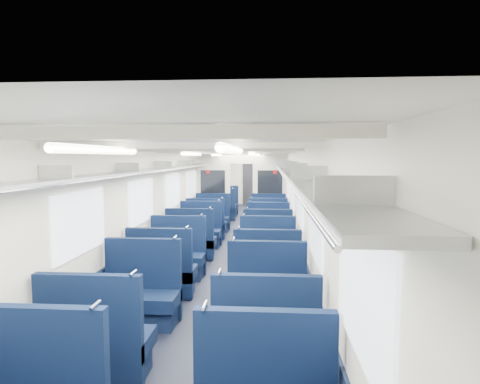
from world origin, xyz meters
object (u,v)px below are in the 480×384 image
(seat_10, at_px, (177,258))
(seat_19, at_px, (268,220))
(seat_5, at_px, (266,347))
(seat_18, at_px, (212,219))
(seat_4, at_px, (96,346))
(seat_14, at_px, (200,233))
(seat_6, at_px, (141,298))
(seat_7, at_px, (267,302))
(seat_9, at_px, (267,276))
(seat_8, at_px, (162,274))
(end_door, at_px, (251,183))
(bulkhead, at_px, (241,189))
(seat_21, at_px, (268,211))
(seat_22, at_px, (224,206))
(seat_16, at_px, (206,226))
(seat_17, at_px, (268,226))
(seat_11, at_px, (267,258))
(seat_20, at_px, (221,210))
(seat_23, at_px, (268,207))
(seat_12, at_px, (191,243))
(seat_15, at_px, (268,234))
(seat_13, at_px, (268,244))

(seat_10, height_order, seat_19, same)
(seat_5, xyz_separation_m, seat_18, (-1.66, 8.02, 0.00))
(seat_4, relative_size, seat_14, 1.00)
(seat_6, bearing_deg, seat_7, -1.76)
(seat_6, distance_m, seat_9, 1.98)
(seat_7, xyz_separation_m, seat_8, (-1.66, 1.11, 0.00))
(end_door, distance_m, seat_10, 11.60)
(bulkhead, height_order, seat_14, bulkhead)
(seat_4, xyz_separation_m, seat_21, (1.66, 10.14, 0.00))
(bulkhead, bearing_deg, seat_4, -95.50)
(seat_8, height_order, seat_9, same)
(bulkhead, bearing_deg, seat_22, 106.98)
(seat_16, bearing_deg, seat_17, 5.71)
(seat_11, xyz_separation_m, seat_16, (-1.66, 3.37, 0.00))
(seat_20, distance_m, seat_23, 2.00)
(seat_12, bearing_deg, seat_7, -64.55)
(seat_5, relative_size, seat_15, 1.00)
(seat_14, bearing_deg, seat_4, -90.00)
(seat_6, bearing_deg, seat_22, 90.00)
(seat_7, xyz_separation_m, seat_16, (-1.66, 5.62, 0.00))
(seat_7, bearing_deg, seat_9, 90.00)
(end_door, relative_size, seat_22, 1.74)
(bulkhead, height_order, seat_16, bulkhead)
(seat_9, xyz_separation_m, seat_19, (0.00, 5.71, 0.00))
(seat_21, bearing_deg, seat_22, 144.05)
(seat_19, bearing_deg, seat_15, -90.00)
(bulkhead, relative_size, seat_22, 2.44)
(seat_8, height_order, seat_11, same)
(seat_15, bearing_deg, seat_19, 90.00)
(seat_17, height_order, seat_18, same)
(seat_14, relative_size, seat_23, 1.00)
(bulkhead, relative_size, seat_11, 2.44)
(seat_8, relative_size, seat_16, 1.00)
(seat_19, bearing_deg, seat_6, -103.74)
(seat_11, distance_m, seat_19, 4.59)
(seat_10, height_order, seat_13, same)
(seat_9, relative_size, seat_12, 1.00)
(bulkhead, xyz_separation_m, seat_11, (0.83, -5.06, -0.88))
(seat_10, distance_m, seat_23, 8.02)
(bulkhead, distance_m, seat_19, 1.29)
(bulkhead, xyz_separation_m, seat_21, (0.83, 1.51, -0.88))
(seat_7, distance_m, seat_22, 10.15)
(seat_18, bearing_deg, seat_21, 50.56)
(seat_4, xyz_separation_m, seat_11, (1.66, 3.57, 0.00))
(seat_14, relative_size, seat_18, 1.00)
(seat_10, relative_size, seat_12, 1.00)
(seat_6, height_order, seat_12, same)
(seat_10, height_order, seat_12, same)
(seat_6, height_order, seat_8, same)
(seat_12, height_order, seat_22, same)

